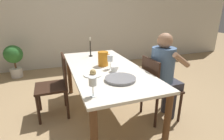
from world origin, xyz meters
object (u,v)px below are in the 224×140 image
serving_tray (120,79)px  bread_plate (93,74)px  person_seated (164,70)px  red_pitcher (103,59)px  chair_opposite (56,84)px  candlestick_tall (90,49)px  wine_glass_water (110,59)px  teacup_near_person (114,69)px  chair_person_side (157,87)px  wine_glass_juice (93,83)px  potted_plant (14,57)px

serving_tray → bread_plate: bearing=133.7°
person_seated → red_pitcher: size_ratio=6.12×
chair_opposite → person_seated: size_ratio=0.74×
chair_opposite → candlestick_tall: 0.78m
wine_glass_water → serving_tray: size_ratio=0.53×
person_seated → teacup_near_person: person_seated is taller
chair_person_side → wine_glass_juice: bearing=-65.8°
chair_opposite → wine_glass_juice: size_ratio=4.86×
chair_opposite → wine_glass_water: 0.85m
serving_tray → candlestick_tall: size_ratio=1.10×
teacup_near_person → bread_plate: size_ratio=0.61×
person_seated → serving_tray: person_seated is taller
chair_opposite → person_seated: 1.48m
serving_tray → potted_plant: 2.98m
chair_person_side → bread_plate: 0.89m
chair_person_side → person_seated: (0.08, -0.00, 0.23)m
serving_tray → candlestick_tall: candlestick_tall is taller
chair_opposite → bread_plate: size_ratio=3.95×
chair_opposite → potted_plant: (-0.79, 1.84, -0.02)m
chair_opposite → bread_plate: (0.41, -0.50, 0.27)m
wine_glass_juice → bread_plate: size_ratio=0.81×
person_seated → bread_plate: size_ratio=5.35×
red_pitcher → potted_plant: bearing=124.9°
bread_plate → person_seated: bearing=-4.3°
wine_glass_water → bread_plate: wine_glass_water is taller
wine_glass_water → candlestick_tall: 0.71m
chair_opposite → wine_glass_juice: wine_glass_juice is taller
red_pitcher → candlestick_tall: candlestick_tall is taller
chair_person_side → wine_glass_juice: wine_glass_juice is taller
wine_glass_water → chair_person_side: bearing=-19.8°
teacup_near_person → wine_glass_water: bearing=94.8°
person_seated → wine_glass_juice: person_seated is taller
red_pitcher → candlestick_tall: size_ratio=0.63×
chair_person_side → wine_glass_juice: (-0.97, -0.44, 0.38)m
bread_plate → chair_opposite: bearing=129.4°
red_pitcher → teacup_near_person: (0.05, -0.28, -0.07)m
candlestick_tall → red_pitcher: bearing=-84.8°
person_seated → potted_plant: person_seated is taller
person_seated → potted_plant: 3.23m
red_pitcher → wine_glass_water: bearing=-77.4°
person_seated → wine_glass_water: 0.72m
red_pitcher → serving_tray: size_ratio=0.57×
red_pitcher → wine_glass_juice: size_ratio=1.08×
person_seated → candlestick_tall: bearing=-140.6°
person_seated → candlestick_tall: 1.20m
wine_glass_water → wine_glass_juice: bearing=-120.7°
serving_tray → potted_plant: serving_tray is taller
person_seated → wine_glass_juice: size_ratio=6.58×
person_seated → serving_tray: bearing=-75.6°
teacup_near_person → serving_tray: size_ratio=0.40×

